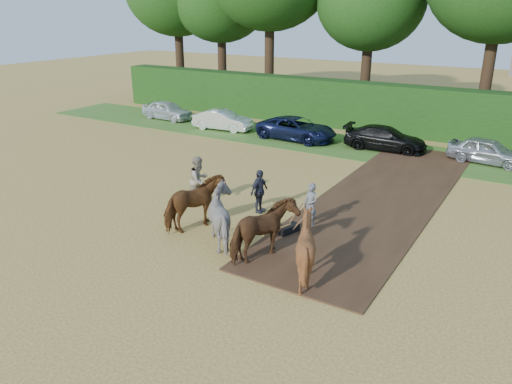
{
  "coord_description": "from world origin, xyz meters",
  "views": [
    {
      "loc": [
        7.07,
        -12.2,
        7.39
      ],
      "look_at": [
        -1.36,
        1.65,
        1.4
      ],
      "focal_mm": 35.0,
      "sensor_mm": 36.0,
      "label": 1
    }
  ],
  "objects_px": {
    "spectator_far": "(259,191)",
    "plough_team": "(247,224)",
    "parked_cars": "(470,150)",
    "spectator_near": "(199,180)"
  },
  "relations": [
    {
      "from": "spectator_far",
      "to": "parked_cars",
      "type": "height_order",
      "value": "spectator_far"
    },
    {
      "from": "spectator_far",
      "to": "plough_team",
      "type": "bearing_deg",
      "value": -150.59
    },
    {
      "from": "spectator_near",
      "to": "plough_team",
      "type": "relative_size",
      "value": 0.3
    },
    {
      "from": "plough_team",
      "to": "parked_cars",
      "type": "xyz_separation_m",
      "value": [
        4.41,
        14.03,
        -0.26
      ]
    },
    {
      "from": "spectator_near",
      "to": "parked_cars",
      "type": "xyz_separation_m",
      "value": [
        8.25,
        11.5,
        -0.29
      ]
    },
    {
      "from": "plough_team",
      "to": "parked_cars",
      "type": "distance_m",
      "value": 14.71
    },
    {
      "from": "spectator_near",
      "to": "parked_cars",
      "type": "height_order",
      "value": "spectator_near"
    },
    {
      "from": "spectator_near",
      "to": "plough_team",
      "type": "distance_m",
      "value": 4.6
    },
    {
      "from": "spectator_near",
      "to": "plough_team",
      "type": "xyz_separation_m",
      "value": [
        3.84,
        -2.53,
        -0.03
      ]
    },
    {
      "from": "spectator_near",
      "to": "plough_team",
      "type": "height_order",
      "value": "spectator_near"
    }
  ]
}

